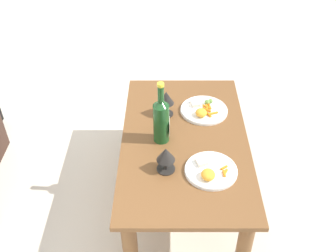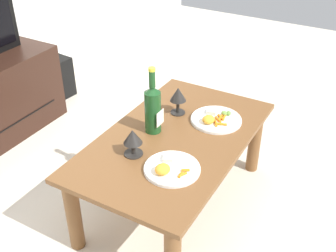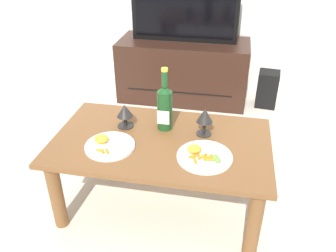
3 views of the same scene
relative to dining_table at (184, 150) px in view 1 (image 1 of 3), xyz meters
The scene contains 7 objects.
ground_plane 0.35m from the dining_table, ahead, with size 6.40×6.40×0.00m, color beige.
dining_table is the anchor object (origin of this frame).
wine_bottle 0.24m from the dining_table, 92.40° to the left, with size 0.08×0.08×0.34m.
goblet_left 0.29m from the dining_table, 156.02° to the left, with size 0.09×0.09×0.13m.
goblet_right 0.29m from the dining_table, 25.00° to the left, with size 0.09×0.09×0.15m.
dinner_plate_left 0.28m from the dining_table, 155.06° to the right, with size 0.25×0.25×0.05m.
dinner_plate_right 0.27m from the dining_table, 25.82° to the right, with size 0.26×0.26×0.05m.
Camera 1 is at (-1.53, 0.09, 1.76)m, focal length 42.40 mm.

